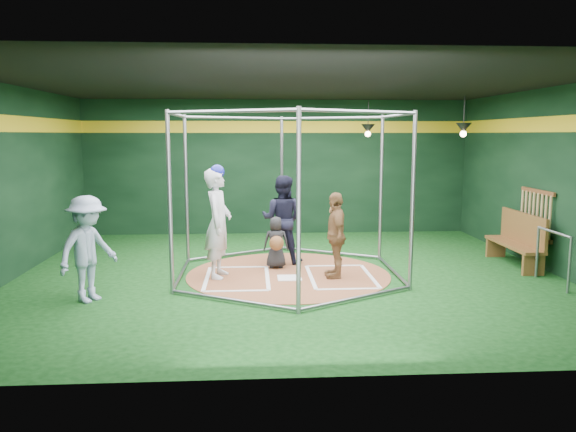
{
  "coord_description": "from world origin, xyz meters",
  "views": [
    {
      "loc": [
        -0.66,
        -10.23,
        2.61
      ],
      "look_at": [
        0.0,
        0.1,
        1.1
      ],
      "focal_mm": 35.0,
      "sensor_mm": 36.0,
      "label": 1
    }
  ],
  "objects": [
    {
      "name": "steel_railing",
      "position": [
        4.55,
        -0.99,
        0.64
      ],
      "size": [
        0.05,
        1.11,
        0.96
      ],
      "color": "gray",
      "rests_on": "ground"
    },
    {
      "name": "dugout_bench",
      "position": [
        4.63,
        0.47,
        0.54
      ],
      "size": [
        0.43,
        1.83,
        1.07
      ],
      "color": "brown",
      "rests_on": "ground"
    },
    {
      "name": "clay_disc",
      "position": [
        0.0,
        0.0,
        0.01
      ],
      "size": [
        3.8,
        3.8,
        0.01
      ],
      "primitive_type": "cylinder",
      "color": "brown",
      "rests_on": "ground"
    },
    {
      "name": "room_shell",
      "position": [
        0.0,
        0.01,
        1.75
      ],
      "size": [
        10.1,
        9.1,
        3.53
      ],
      "color": "#0B330E",
      "rests_on": "ground"
    },
    {
      "name": "batter_box_right",
      "position": [
        0.95,
        -0.25,
        0.02
      ],
      "size": [
        1.17,
        1.77,
        0.01
      ],
      "color": "white",
      "rests_on": "clay_disc"
    },
    {
      "name": "catcher_figure",
      "position": [
        -0.21,
        0.51,
        0.52
      ],
      "size": [
        0.5,
        0.56,
        1.02
      ],
      "color": "black",
      "rests_on": "clay_disc"
    },
    {
      "name": "pendant_lamp_near",
      "position": [
        2.2,
        3.6,
        2.74
      ],
      "size": [
        0.34,
        0.34,
        0.9
      ],
      "color": "black",
      "rests_on": "room_shell"
    },
    {
      "name": "batter_box_left",
      "position": [
        -0.95,
        -0.25,
        0.02
      ],
      "size": [
        1.17,
        1.77,
        0.01
      ],
      "color": "white",
      "rests_on": "clay_disc"
    },
    {
      "name": "home_plate",
      "position": [
        0.0,
        -0.3,
        0.02
      ],
      "size": [
        0.43,
        0.43,
        0.01
      ],
      "primitive_type": "cube",
      "color": "white",
      "rests_on": "clay_disc"
    },
    {
      "name": "batting_cage",
      "position": [
        -0.0,
        -0.0,
        1.5
      ],
      "size": [
        4.05,
        4.67,
        3.0
      ],
      "color": "gray",
      "rests_on": "ground"
    },
    {
      "name": "bystander_blue",
      "position": [
        -3.23,
        -1.47,
        0.84
      ],
      "size": [
        1.11,
        1.25,
        1.67
      ],
      "primitive_type": "imported",
      "rotation": [
        0.0,
        0.0,
        0.99
      ],
      "color": "#94A5C4",
      "rests_on": "ground"
    },
    {
      "name": "umpire",
      "position": [
        -0.06,
        1.0,
        0.9
      ],
      "size": [
        1.03,
        0.91,
        1.78
      ],
      "primitive_type": "imported",
      "rotation": [
        0.0,
        0.0,
        2.83
      ],
      "color": "black",
      "rests_on": "clay_disc"
    },
    {
      "name": "pendant_lamp_far",
      "position": [
        4.0,
        2.0,
        2.74
      ],
      "size": [
        0.34,
        0.34,
        0.9
      ],
      "color": "black",
      "rests_on": "room_shell"
    },
    {
      "name": "visitor_leopard",
      "position": [
        0.85,
        -0.25,
        0.79
      ],
      "size": [
        0.39,
        0.92,
        1.56
      ],
      "primitive_type": "imported",
      "rotation": [
        0.0,
        0.0,
        -1.56
      ],
      "color": "#AD7C4A",
      "rests_on": "clay_disc"
    },
    {
      "name": "bat_rack",
      "position": [
        4.93,
        0.4,
        1.05
      ],
      "size": [
        0.07,
        1.25,
        0.98
      ],
      "color": "brown",
      "rests_on": "room_shell"
    },
    {
      "name": "batter_figure",
      "position": [
        -1.29,
        -0.11,
        1.03
      ],
      "size": [
        0.59,
        0.79,
        2.06
      ],
      "color": "silver",
      "rests_on": "clay_disc"
    }
  ]
}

